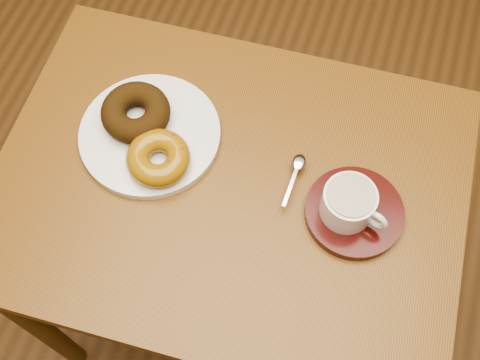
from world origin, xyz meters
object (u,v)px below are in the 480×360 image
(saucer, at_px, (354,212))
(cafe_table, at_px, (229,210))
(donut_plate, at_px, (150,134))
(coffee_cup, at_px, (349,203))

(saucer, bearing_deg, cafe_table, -178.39)
(donut_plate, xyz_separation_m, coffee_cup, (0.34, -0.04, 0.04))
(donut_plate, distance_m, coffee_cup, 0.35)
(cafe_table, relative_size, donut_plate, 3.33)
(donut_plate, bearing_deg, coffee_cup, -6.78)
(saucer, bearing_deg, coffee_cup, -158.16)
(cafe_table, distance_m, saucer, 0.24)
(coffee_cup, bearing_deg, saucer, 40.72)
(cafe_table, height_order, coffee_cup, coffee_cup)
(donut_plate, relative_size, coffee_cup, 2.22)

